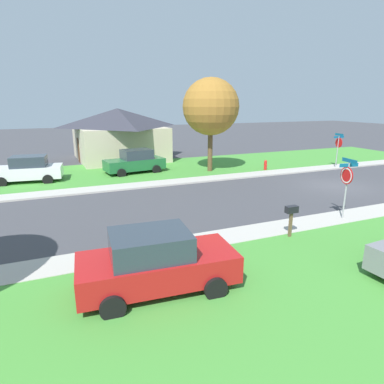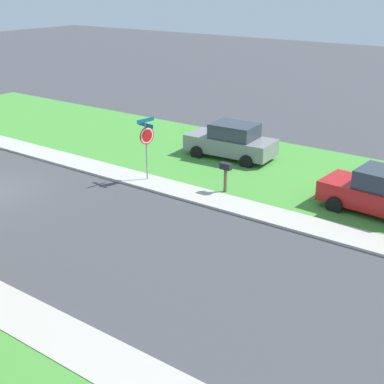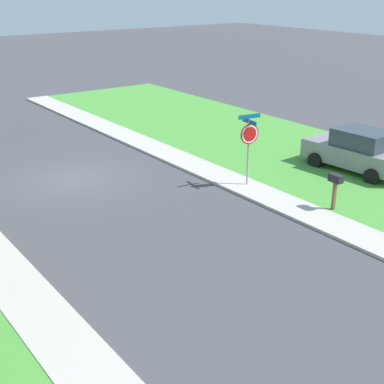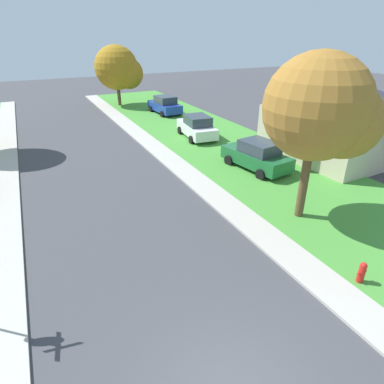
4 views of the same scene
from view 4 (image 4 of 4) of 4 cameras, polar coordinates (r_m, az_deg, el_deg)
The scene contains 10 objects.
sidewalk_east at distance 18.73m, azimuth -0.84°, elevation 3.34°, with size 1.40×56.00×0.10m, color #B7B2A8.
lawn_east at distance 21.06m, azimuth 10.80°, elevation 5.50°, with size 8.00×56.00×0.08m, color #479338.
sidewalk_west at distance 17.28m, azimuth -30.17°, elevation -2.59°, with size 1.40×56.00×0.10m, color #B7B2A8.
car_green_driveway_right at distance 19.45m, azimuth 11.30°, elevation 6.32°, with size 2.49×4.51×1.76m.
car_blue_near_corner at distance 33.14m, azimuth -4.79°, elevation 14.97°, with size 2.23×4.40×1.76m.
car_white_kerbside_mid at distance 25.09m, azimuth 0.87°, elevation 11.35°, with size 2.40×4.47×1.76m.
tree_sidewalk_near at distance 13.64m, azimuth 22.11°, elevation 12.99°, with size 4.41×4.10×6.85m.
tree_across_right at distance 37.24m, azimuth -12.64°, elevation 20.30°, with size 4.86×4.52×6.23m.
house_right_setback at distance 23.67m, azimuth 25.41°, elevation 11.70°, with size 9.36×8.22×4.60m.
fire_hydrant at distance 12.02m, azimuth 27.64°, elevation -12.44°, with size 0.38×0.22×0.83m.
Camera 4 is at (-2.79, -3.53, 7.38)m, focal length 30.37 mm.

